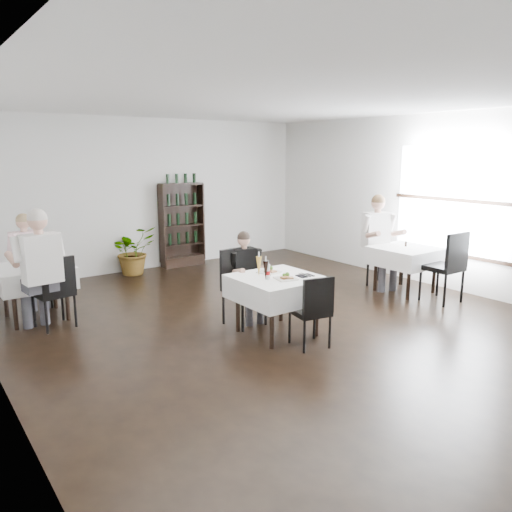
{
  "coord_description": "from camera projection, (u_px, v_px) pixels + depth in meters",
  "views": [
    {
      "loc": [
        -4.17,
        -4.87,
        2.34
      ],
      "look_at": [
        -0.49,
        0.2,
        1.03
      ],
      "focal_mm": 35.0,
      "sensor_mm": 36.0,
      "label": 1
    }
  ],
  "objects": [
    {
      "name": "coke_bottle",
      "position": [
        268.0,
        272.0,
        6.25
      ],
      "size": [
        0.06,
        0.06,
        0.24
      ],
      "color": "silver",
      "rests_on": "main_table"
    },
    {
      "name": "diner_main",
      "position": [
        246.0,
        269.0,
        6.95
      ],
      "size": [
        0.5,
        0.51,
        1.26
      ],
      "color": "#3E3E46",
      "rests_on": "ground"
    },
    {
      "name": "pilsner_dark",
      "position": [
        266.0,
        270.0,
        6.2
      ],
      "size": [
        0.07,
        0.07,
        0.31
      ],
      "color": "black",
      "rests_on": "main_table"
    },
    {
      "name": "potted_tree",
      "position": [
        133.0,
        251.0,
        9.66
      ],
      "size": [
        0.95,
        0.85,
        0.93
      ],
      "primitive_type": "imported",
      "rotation": [
        0.0,
        0.0,
        0.16
      ],
      "color": "#245E20",
      "rests_on": "ground"
    },
    {
      "name": "right_table",
      "position": [
        406.0,
        256.0,
        8.39
      ],
      "size": [
        0.98,
        0.98,
        0.77
      ],
      "color": "black",
      "rests_on": "ground"
    },
    {
      "name": "left_chair_near",
      "position": [
        55.0,
        288.0,
        6.63
      ],
      "size": [
        0.52,
        0.53,
        1.0
      ],
      "color": "black",
      "rests_on": "ground"
    },
    {
      "name": "window_right",
      "position": [
        453.0,
        203.0,
        8.42
      ],
      "size": [
        0.06,
        2.3,
        1.85
      ],
      "color": "white",
      "rests_on": "room_shell"
    },
    {
      "name": "diner_left_near",
      "position": [
        39.0,
        262.0,
        6.4
      ],
      "size": [
        0.65,
        0.66,
        1.65
      ],
      "color": "#3E3E46",
      "rests_on": "ground"
    },
    {
      "name": "plate_far",
      "position": [
        269.0,
        271.0,
        6.6
      ],
      "size": [
        0.31,
        0.31,
        0.08
      ],
      "color": "white",
      "rests_on": "main_table"
    },
    {
      "name": "pilsner_lager",
      "position": [
        259.0,
        266.0,
        6.39
      ],
      "size": [
        0.08,
        0.08,
        0.32
      ],
      "color": "gold",
      "rests_on": "main_table"
    },
    {
      "name": "left_chair_far",
      "position": [
        34.0,
        270.0,
        7.67
      ],
      "size": [
        0.51,
        0.51,
        0.97
      ],
      "color": "black",
      "rests_on": "ground"
    },
    {
      "name": "right_chair_near",
      "position": [
        448.0,
        263.0,
        7.76
      ],
      "size": [
        0.53,
        0.54,
        1.14
      ],
      "color": "black",
      "rests_on": "ground"
    },
    {
      "name": "main_chair_far",
      "position": [
        240.0,
        281.0,
        6.85
      ],
      "size": [
        0.52,
        0.52,
        1.04
      ],
      "color": "black",
      "rests_on": "ground"
    },
    {
      "name": "room_shell",
      "position": [
        296.0,
        218.0,
        6.42
      ],
      "size": [
        9.0,
        9.0,
        9.0
      ],
      "color": "black",
      "rests_on": "ground"
    },
    {
      "name": "wine_shelf",
      "position": [
        182.0,
        225.0,
        10.32
      ],
      "size": [
        0.9,
        0.28,
        1.75
      ],
      "color": "black",
      "rests_on": "ground"
    },
    {
      "name": "left_table",
      "position": [
        34.0,
        276.0,
        7.03
      ],
      "size": [
        0.98,
        0.98,
        0.77
      ],
      "color": "black",
      "rests_on": "ground"
    },
    {
      "name": "main_chair_near",
      "position": [
        313.0,
        307.0,
        5.97
      ],
      "size": [
        0.48,
        0.48,
        0.9
      ],
      "color": "black",
      "rests_on": "ground"
    },
    {
      "name": "diner_right_far",
      "position": [
        379.0,
        234.0,
        8.65
      ],
      "size": [
        0.68,
        0.72,
        1.62
      ],
      "color": "#3E3E46",
      "rests_on": "ground"
    },
    {
      "name": "main_table",
      "position": [
        277.0,
        288.0,
        6.43
      ],
      "size": [
        1.03,
        1.03,
        0.77
      ],
      "color": "black",
      "rests_on": "ground"
    },
    {
      "name": "diner_left_far",
      "position": [
        28.0,
        253.0,
        7.57
      ],
      "size": [
        0.58,
        0.6,
        1.43
      ],
      "color": "#3E3E46",
      "rests_on": "ground"
    },
    {
      "name": "napkin_cutlery",
      "position": [
        305.0,
        275.0,
        6.43
      ],
      "size": [
        0.22,
        0.23,
        0.02
      ],
      "color": "black",
      "rests_on": "main_table"
    },
    {
      "name": "right_chair_far",
      "position": [
        381.0,
        249.0,
        8.86
      ],
      "size": [
        0.64,
        0.64,
        1.14
      ],
      "color": "black",
      "rests_on": "ground"
    },
    {
      "name": "plate_near",
      "position": [
        286.0,
        278.0,
        6.26
      ],
      "size": [
        0.29,
        0.29,
        0.08
      ],
      "color": "white",
      "rests_on": "main_table"
    },
    {
      "name": "pepper_mill",
      "position": [
        406.0,
        244.0,
        8.44
      ],
      "size": [
        0.04,
        0.04,
        0.09
      ],
      "primitive_type": "cylinder",
      "rotation": [
        0.0,
        0.0,
        -0.24
      ],
      "color": "black",
      "rests_on": "right_table"
    }
  ]
}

